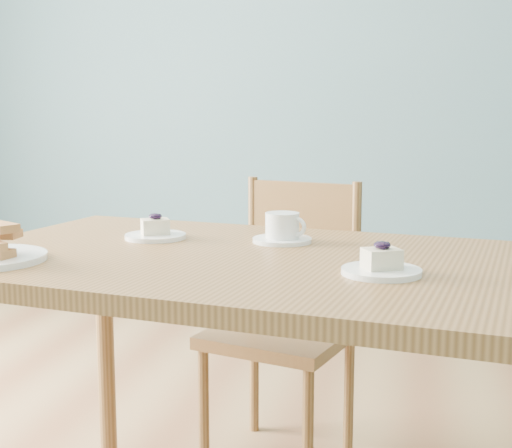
{
  "coord_description": "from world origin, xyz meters",
  "views": [
    {
      "loc": [
        0.54,
        -1.65,
        1.02
      ],
      "look_at": [
        0.2,
        -0.18,
        0.78
      ],
      "focal_mm": 50.0,
      "sensor_mm": 36.0,
      "label": 1
    }
  ],
  "objects_px": {
    "dining_chair": "(285,320)",
    "cheesecake_plate_far": "(155,232)",
    "dining_table": "(264,290)",
    "cheesecake_plate_near": "(381,266)",
    "coffee_cup": "(283,230)"
  },
  "relations": [
    {
      "from": "dining_chair",
      "to": "cheesecake_plate_far",
      "type": "xyz_separation_m",
      "value": [
        -0.24,
        -0.4,
        0.32
      ]
    },
    {
      "from": "dining_table",
      "to": "dining_chair",
      "type": "height_order",
      "value": "dining_chair"
    },
    {
      "from": "dining_chair",
      "to": "cheesecake_plate_far",
      "type": "bearing_deg",
      "value": -106.45
    },
    {
      "from": "dining_chair",
      "to": "cheesecake_plate_near",
      "type": "relative_size",
      "value": 5.53
    },
    {
      "from": "cheesecake_plate_near",
      "to": "coffee_cup",
      "type": "xyz_separation_m",
      "value": [
        -0.24,
        0.29,
        0.01
      ]
    },
    {
      "from": "dining_table",
      "to": "cheesecake_plate_near",
      "type": "height_order",
      "value": "cheesecake_plate_near"
    },
    {
      "from": "cheesecake_plate_far",
      "to": "coffee_cup",
      "type": "bearing_deg",
      "value": 3.82
    },
    {
      "from": "cheesecake_plate_near",
      "to": "cheesecake_plate_far",
      "type": "height_order",
      "value": "cheesecake_plate_near"
    },
    {
      "from": "dining_table",
      "to": "coffee_cup",
      "type": "xyz_separation_m",
      "value": [
        0.01,
        0.17,
        0.1
      ]
    },
    {
      "from": "cheesecake_plate_far",
      "to": "coffee_cup",
      "type": "relative_size",
      "value": 1.05
    },
    {
      "from": "dining_chair",
      "to": "cheesecake_plate_far",
      "type": "distance_m",
      "value": 0.56
    },
    {
      "from": "dining_table",
      "to": "coffee_cup",
      "type": "relative_size",
      "value": 10.5
    },
    {
      "from": "dining_table",
      "to": "coffee_cup",
      "type": "bearing_deg",
      "value": 96.38
    },
    {
      "from": "dining_table",
      "to": "coffee_cup",
      "type": "distance_m",
      "value": 0.2
    },
    {
      "from": "dining_table",
      "to": "cheesecake_plate_far",
      "type": "height_order",
      "value": "cheesecake_plate_far"
    }
  ]
}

